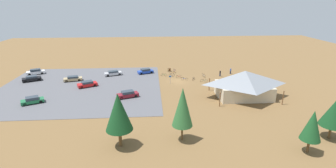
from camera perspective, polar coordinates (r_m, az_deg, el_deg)
name	(u,v)px	position (r m, az deg, el deg)	size (l,w,h in m)	color
ground	(178,81)	(65.41, 2.27, 0.64)	(160.00, 160.00, 0.00)	brown
parking_lot_asphalt	(80,87)	(64.37, -18.98, -0.67)	(37.84, 34.45, 0.05)	#56565B
bike_pavilion	(244,83)	(56.26, 16.68, 0.29)	(13.07, 9.57, 5.83)	beige
trash_bin	(170,70)	(74.14, 0.37, 3.20)	(0.60, 0.60, 0.90)	brown
lot_sign	(170,78)	(62.97, 0.51, 1.29)	(0.56, 0.08, 2.20)	#99999E
pine_midwest	(312,125)	(39.34, 29.55, -8.07)	(2.70, 2.70, 6.28)	brown
pine_far_east	(334,113)	(44.93, 33.15, -5.40)	(3.72, 3.72, 6.31)	brown
pine_far_west	(118,112)	(35.90, -11.01, -6.17)	(3.83, 3.83, 8.07)	brown
pine_mideast	(183,107)	(36.83, 3.28, -5.18)	(3.06, 3.06, 8.27)	brown
bicycle_orange_edge_south	(173,73)	(71.28, 1.03, 2.50)	(1.68, 0.48, 0.81)	black
bicycle_green_lone_west	(164,75)	(69.47, -0.95, 2.06)	(1.69, 0.48, 0.85)	black
bicycle_red_yard_front	(179,77)	(67.97, 2.51, 1.66)	(1.64, 0.48, 0.79)	black
bicycle_black_near_porch	(194,79)	(66.50, 5.72, 1.18)	(0.86, 1.51, 0.78)	black
bicycle_white_by_bin	(204,76)	(69.40, 8.00, 1.88)	(0.64, 1.76, 0.86)	black
bicycle_purple_lone_east	(174,71)	(73.39, 1.43, 2.99)	(0.72, 1.62, 0.91)	black
bicycle_silver_yard_left	(172,75)	(69.13, 0.81, 2.00)	(1.64, 0.70, 0.86)	black
bicycle_teal_edge_north	(204,81)	(65.09, 8.03, 0.73)	(1.78, 0.48, 0.89)	black
bicycle_yellow_near_sign	(168,70)	(74.01, 0.03, 3.12)	(0.48, 1.78, 0.83)	black
bicycle_blue_trailside	(184,79)	(66.12, 3.68, 1.15)	(1.75, 0.48, 0.78)	black
car_green_end_stall	(32,100)	(58.15, -28.05, -3.20)	(4.60, 3.47, 1.39)	#1E6B3D
car_white_back_corner	(36,72)	(79.94, -27.48, 2.45)	(4.92, 3.34, 1.49)	white
car_black_inner_stall	(32,78)	(73.81, -28.17, 1.10)	(4.82, 3.57, 1.37)	black
car_silver_far_end	(113,73)	(71.54, -12.18, 2.40)	(4.93, 3.16, 1.29)	#BCBCC1
car_maroon_front_row	(128,94)	(55.03, -9.00, -2.27)	(4.81, 3.14, 1.45)	maroon
car_tan_aisle_side	(73,79)	(69.59, -20.49, 1.16)	(4.80, 2.84, 1.27)	tan
car_red_by_curb	(87,84)	(63.88, -17.60, 0.01)	(4.86, 3.66, 1.37)	red
car_blue_mid_lot	(145,71)	(72.06, -5.06, 2.90)	(4.65, 3.14, 1.37)	#1E42B2
visitor_at_bikes	(220,73)	(70.74, 11.58, 2.43)	(0.39, 0.40, 1.73)	#2D3347
visitor_crossing_yard	(231,71)	(73.53, 13.81, 2.89)	(0.36, 0.37, 1.73)	#2D3347
visitor_near_lot	(239,79)	(66.36, 15.61, 1.07)	(0.36, 0.36, 1.78)	#2D3347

